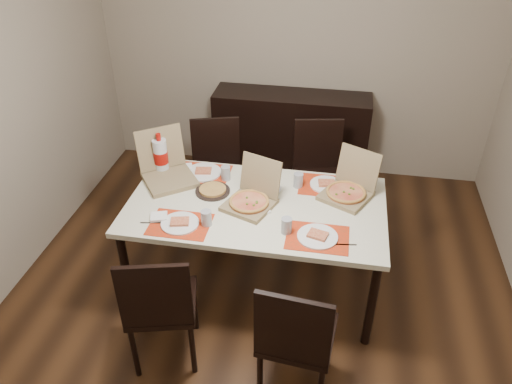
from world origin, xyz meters
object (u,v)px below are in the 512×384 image
dining_table (256,211)px  chair_far_right (318,169)px  soda_bottle (161,156)px  chair_near_left (160,304)px  chair_far_left (217,168)px  chair_near_right (296,337)px  sideboard (291,137)px  pizza_box_center (251,198)px  dip_bowl (272,190)px

dining_table → chair_far_right: 1.03m
soda_bottle → chair_near_left: bearing=-73.0°
dining_table → chair_far_left: bearing=121.3°
chair_near_right → chair_far_right: bearing=90.4°
sideboard → soda_bottle: (-0.85, -1.32, 0.44)m
chair_far_left → pizza_box_center: 0.99m
sideboard → dining_table: sideboard is taller
sideboard → chair_near_right: size_ratio=1.61×
chair_far_left → dip_bowl: size_ratio=7.00×
chair_near_right → chair_far_left: (-0.88, 1.72, 0.00)m
chair_near_right → soda_bottle: bearing=134.3°
chair_near_left → soda_bottle: 1.22m
pizza_box_center → chair_near_left: bearing=-117.6°
sideboard → dining_table: size_ratio=0.83×
chair_near_right → dip_bowl: bearing=105.7°
pizza_box_center → soda_bottle: size_ratio=1.31×
dip_bowl → soda_bottle: soda_bottle is taller
chair_near_left → pizza_box_center: bearing=62.4°
sideboard → pizza_box_center: bearing=-93.2°
chair_far_right → dip_bowl: 0.87m
dining_table → chair_near_left: size_ratio=1.94×
dining_table → chair_near_right: size_ratio=1.94×
chair_near_right → sideboard: bearing=97.5°
chair_near_right → chair_far_right: same height
dining_table → soda_bottle: size_ratio=5.48×
sideboard → dip_bowl: bearing=-88.9°
chair_near_right → soda_bottle: (-1.18, 1.21, 0.38)m
sideboard → chair_far_right: 0.75m
dining_table → chair_far_right: (0.38, 0.94, -0.17)m
sideboard → dip_bowl: sideboard is taller
dip_bowl → soda_bottle: size_ratio=0.40×
dining_table → pizza_box_center: pizza_box_center is taller
chair_far_right → pizza_box_center: bearing=-113.1°
dip_bowl → soda_bottle: 0.89m
chair_far_left → chair_near_right: bearing=-62.8°
chair_near_left → pizza_box_center: 0.95m
chair_near_left → chair_near_right: same height
sideboard → chair_near_left: chair_near_left is taller
chair_near_right → pizza_box_center: pizza_box_center is taller
sideboard → soda_bottle: bearing=-122.7°
sideboard → dip_bowl: size_ratio=11.29×
chair_near_right → soda_bottle: size_ratio=2.83×
chair_far_left → sideboard: bearing=55.4°
dining_table → pizza_box_center: (-0.03, -0.01, 0.12)m
dining_table → chair_near_right: 1.01m
pizza_box_center → soda_bottle: 0.82m
chair_far_left → dip_bowl: 0.91m
dip_bowl → chair_near_right: bearing=-74.3°
pizza_box_center → chair_far_left: bearing=119.3°
chair_near_left → chair_far_right: same height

